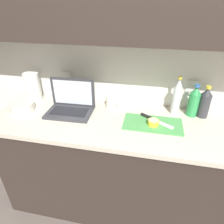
{
  "coord_description": "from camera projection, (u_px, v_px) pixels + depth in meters",
  "views": [
    {
      "loc": [
        -0.12,
        -1.22,
        1.68
      ],
      "look_at": [
        -0.37,
        -0.01,
        0.97
      ],
      "focal_mm": 32.0,
      "sensor_mm": 36.0,
      "label": 1
    }
  ],
  "objects": [
    {
      "name": "cutting_board",
      "position": [
        153.0,
        124.0,
        1.43
      ],
      "size": [
        0.42,
        0.22,
        0.01
      ],
      "primitive_type": "cube",
      "color": "#4C9E51",
      "rests_on": "counter_unit"
    },
    {
      "name": "wall_back",
      "position": [
        176.0,
        19.0,
        1.28
      ],
      "size": [
        5.2,
        0.38,
        2.6
      ],
      "color": "white",
      "rests_on": "ground_plane"
    },
    {
      "name": "laptop",
      "position": [
        71.0,
        104.0,
        1.57
      ],
      "size": [
        0.36,
        0.25,
        0.25
      ],
      "rotation": [
        0.0,
        0.0,
        0.03
      ],
      "color": "#333338",
      "rests_on": "counter_unit"
    },
    {
      "name": "counter_unit",
      "position": [
        159.0,
        170.0,
        1.63
      ],
      "size": [
        2.54,
        0.63,
        0.89
      ],
      "color": "#332823",
      "rests_on": "ground_plane"
    },
    {
      "name": "bowl_white",
      "position": [
        22.0,
        107.0,
        1.6
      ],
      "size": [
        0.19,
        0.19,
        0.07
      ],
      "color": "beige",
      "rests_on": "counter_unit"
    },
    {
      "name": "ground_plane",
      "position": [
        151.0,
        205.0,
        1.85
      ],
      "size": [
        12.0,
        12.0,
        0.0
      ],
      "primitive_type": "plane",
      "color": "#564C47",
      "rests_on": "ground"
    },
    {
      "name": "measuring_cup",
      "position": [
        111.0,
        102.0,
        1.63
      ],
      "size": [
        0.11,
        0.09,
        0.1
      ],
      "color": "silver",
      "rests_on": "counter_unit"
    },
    {
      "name": "paper_towel_roll",
      "position": [
        33.0,
        87.0,
        1.72
      ],
      "size": [
        0.13,
        0.13,
        0.24
      ],
      "color": "white",
      "rests_on": "counter_unit"
    },
    {
      "name": "bottle_green_soda",
      "position": [
        205.0,
        103.0,
        1.48
      ],
      "size": [
        0.08,
        0.08,
        0.25
      ],
      "color": "#333338",
      "rests_on": "counter_unit"
    },
    {
      "name": "lemon_half_cut",
      "position": [
        153.0,
        122.0,
        1.4
      ],
      "size": [
        0.08,
        0.08,
        0.04
      ],
      "color": "yellow",
      "rests_on": "cutting_board"
    },
    {
      "name": "knife",
      "position": [
        151.0,
        118.0,
        1.47
      ],
      "size": [
        0.24,
        0.16,
        0.02
      ],
      "rotation": [
        0.0,
        0.0,
        -0.54
      ],
      "color": "silver",
      "rests_on": "cutting_board"
    },
    {
      "name": "bottle_water_clear",
      "position": [
        177.0,
        97.0,
        1.5
      ],
      "size": [
        0.06,
        0.06,
        0.3
      ],
      "color": "silver",
      "rests_on": "counter_unit"
    },
    {
      "name": "bottle_oil_tall",
      "position": [
        194.0,
        102.0,
        1.49
      ],
      "size": [
        0.08,
        0.08,
        0.25
      ],
      "color": "#2D934C",
      "rests_on": "counter_unit"
    }
  ]
}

